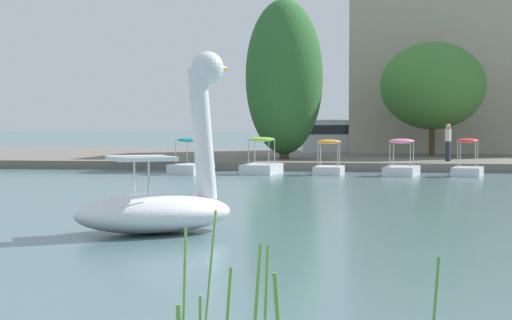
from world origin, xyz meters
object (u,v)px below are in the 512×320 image
pedal_boat_teal (191,162)px  tree_broadleaf_right (433,86)px  person_on_path (448,141)px  pedal_boat_red (468,165)px  swan_boat (161,196)px  pedal_boat_lime (262,164)px  pedal_boat_orange (329,164)px  pedal_boat_pink (402,165)px  parked_van (336,135)px  tree_willow_overhanging (284,77)px

pedal_boat_teal → tree_broadleaf_right: 15.49m
pedal_boat_teal → person_on_path: size_ratio=1.35×
pedal_boat_red → swan_boat: bearing=-113.0°
pedal_boat_lime → pedal_boat_teal: 3.02m
pedal_boat_red → pedal_boat_teal: (-11.48, -0.06, 0.03)m
pedal_boat_red → pedal_boat_lime: (-8.47, 0.20, -0.02)m
pedal_boat_orange → pedal_boat_lime: bearing=178.2°
swan_boat → pedal_boat_teal: (-3.72, 18.16, -0.23)m
swan_boat → pedal_boat_lime: (-0.72, 18.42, -0.28)m
person_on_path → tree_broadleaf_right: bearing=93.1°
swan_boat → person_on_path: bearing=72.0°
pedal_boat_pink → pedal_boat_orange: pedal_boat_pink is taller
pedal_boat_lime → person_on_path: size_ratio=1.42×
pedal_boat_red → person_on_path: 4.56m
pedal_boat_teal → person_on_path: person_on_path is taller
swan_boat → parked_van: (1.62, 33.85, 0.76)m
swan_boat → pedal_boat_lime: swan_boat is taller
swan_boat → pedal_boat_lime: bearing=92.2°
pedal_boat_teal → tree_broadleaf_right: tree_broadleaf_right is taller
pedal_boat_teal → tree_broadleaf_right: size_ratio=0.30×
swan_boat → pedal_boat_orange: swan_boat is taller
swan_boat → tree_willow_overhanging: size_ratio=0.45×
pedal_boat_lime → person_on_path: 9.18m
parked_van → person_on_path: bearing=-62.8°
parked_van → pedal_boat_pink: bearing=-77.4°
pedal_boat_pink → pedal_boat_teal: 8.85m
tree_broadleaf_right → parked_van: size_ratio=1.72×
pedal_boat_teal → parked_van: parked_van is taller
person_on_path → pedal_boat_pink: bearing=-116.7°
pedal_boat_red → pedal_boat_lime: bearing=178.7°
person_on_path → pedal_boat_lime: bearing=-152.2°
pedal_boat_red → person_on_path: size_ratio=1.11×
pedal_boat_orange → tree_broadleaf_right: tree_broadleaf_right is taller
pedal_boat_red → tree_broadleaf_right: tree_broadleaf_right is taller
swan_boat → person_on_path: 23.85m
pedal_boat_red → tree_willow_overhanging: bearing=143.9°
pedal_boat_pink → pedal_boat_teal: size_ratio=1.03×
tree_willow_overhanging → swan_boat: bearing=-89.0°
swan_boat → pedal_boat_red: 19.81m
pedal_boat_red → pedal_boat_teal: pedal_boat_teal is taller
swan_boat → pedal_boat_red: swan_boat is taller
pedal_boat_orange → pedal_boat_teal: bearing=-178.3°
swan_boat → person_on_path: swan_boat is taller
swan_boat → pedal_boat_pink: (5.12, 18.22, -0.29)m
tree_broadleaf_right → person_on_path: 6.63m
pedal_boat_red → parked_van: 16.82m
tree_willow_overhanging → pedal_boat_teal: bearing=-118.7°
pedal_boat_pink → tree_broadleaf_right: 11.26m
pedal_boat_teal → pedal_boat_red: bearing=0.3°
pedal_boat_teal → parked_van: 16.60m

